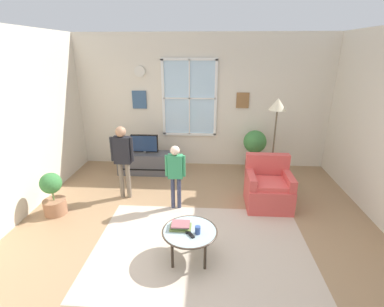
{
  "coord_description": "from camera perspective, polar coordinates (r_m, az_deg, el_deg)",
  "views": [
    {
      "loc": [
        0.17,
        -3.48,
        2.6
      ],
      "look_at": [
        -0.1,
        0.74,
        1.05
      ],
      "focal_mm": 26.41,
      "sensor_mm": 36.0,
      "label": 1
    }
  ],
  "objects": [
    {
      "name": "person_green_shirt",
      "position": [
        4.73,
        -3.36,
        -3.37
      ],
      "size": [
        0.34,
        0.16,
        1.14
      ],
      "color": "#333851",
      "rests_on": "ground_plane"
    },
    {
      "name": "floor_lamp",
      "position": [
        5.53,
        16.77,
        7.72
      ],
      "size": [
        0.32,
        0.32,
        1.78
      ],
      "color": "black",
      "rests_on": "ground_plane"
    },
    {
      "name": "potted_plant_by_window",
      "position": [
        6.39,
        12.51,
        1.29
      ],
      "size": [
        0.5,
        0.5,
        0.96
      ],
      "color": "#9E6B4C",
      "rests_on": "ground_plane"
    },
    {
      "name": "remote_near_books",
      "position": [
        3.75,
        -1.27,
        -15.22
      ],
      "size": [
        0.1,
        0.14,
        0.02
      ],
      "primitive_type": "cube",
      "rotation": [
        0.0,
        0.0,
        0.47
      ],
      "color": "black",
      "rests_on": "coffee_table"
    },
    {
      "name": "area_rug",
      "position": [
        4.17,
        1.87,
        -18.41
      ],
      "size": [
        2.99,
        2.11,
        0.01
      ],
      "primitive_type": "cube",
      "color": "#C6B29E",
      "rests_on": "ground_plane"
    },
    {
      "name": "person_black_shirt",
      "position": [
        5.17,
        -13.85,
        -0.16
      ],
      "size": [
        0.41,
        0.19,
        1.37
      ],
      "color": "#726656",
      "rests_on": "ground_plane"
    },
    {
      "name": "cup",
      "position": [
        3.69,
        1.16,
        -15.19
      ],
      "size": [
        0.07,
        0.07,
        0.1
      ],
      "primitive_type": "cylinder",
      "color": "#334C8C",
      "rests_on": "coffee_table"
    },
    {
      "name": "television",
      "position": [
        6.22,
        -9.58,
        1.99
      ],
      "size": [
        0.59,
        0.08,
        0.42
      ],
      "color": "#4C4C4C",
      "rests_on": "tv_stand"
    },
    {
      "name": "coffee_table",
      "position": [
        3.78,
        -0.46,
        -15.66
      ],
      "size": [
        0.72,
        0.72,
        0.42
      ],
      "color": "#99B2B7",
      "rests_on": "ground_plane"
    },
    {
      "name": "ground_plane",
      "position": [
        4.35,
        0.67,
        -16.71
      ],
      "size": [
        6.28,
        6.39,
        0.02
      ],
      "primitive_type": "cube",
      "color": "#9E7A56"
    },
    {
      "name": "tv_stand",
      "position": [
        6.38,
        -9.34,
        -1.88
      ],
      "size": [
        1.18,
        0.44,
        0.47
      ],
      "color": "#4C4C51",
      "rests_on": "ground_plane"
    },
    {
      "name": "remote_near_cup",
      "position": [
        3.68,
        -0.25,
        -16.07
      ],
      "size": [
        0.11,
        0.14,
        0.02
      ],
      "primitive_type": "cube",
      "rotation": [
        0.0,
        0.0,
        0.57
      ],
      "color": "black",
      "rests_on": "coffee_table"
    },
    {
      "name": "potted_plant_corner",
      "position": [
        5.24,
        -26.29,
        -7.34
      ],
      "size": [
        0.37,
        0.37,
        0.74
      ],
      "color": "#9E6B4C",
      "rests_on": "ground_plane"
    },
    {
      "name": "armchair",
      "position": [
        5.16,
        15.11,
        -6.76
      ],
      "size": [
        0.76,
        0.74,
        0.87
      ],
      "color": "#D14C47",
      "rests_on": "ground_plane"
    },
    {
      "name": "book_stack",
      "position": [
        3.79,
        -2.31,
        -14.4
      ],
      "size": [
        0.28,
        0.19,
        0.07
      ],
      "color": "olive",
      "rests_on": "coffee_table"
    },
    {
      "name": "back_wall",
      "position": [
        6.52,
        2.02,
        10.32
      ],
      "size": [
        5.68,
        0.17,
        2.97
      ],
      "color": "beige",
      "rests_on": "ground_plane"
    }
  ]
}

